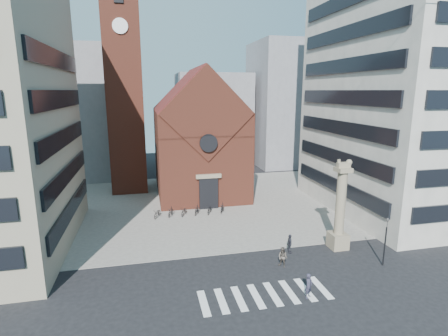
{
  "coord_description": "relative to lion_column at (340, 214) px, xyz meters",
  "views": [
    {
      "loc": [
        -7.49,
        -24.87,
        14.76
      ],
      "look_at": [
        -0.03,
        8.0,
        7.26
      ],
      "focal_mm": 28.0,
      "sensor_mm": 36.0,
      "label": 1
    }
  ],
  "objects": [
    {
      "name": "scooter_4",
      "position": [
        -10.24,
        12.07,
        -2.91
      ],
      "size": [
        1.36,
        2.02,
        1.0
      ],
      "primitive_type": "imported",
      "rotation": [
        0.0,
        0.0,
        -0.4
      ],
      "color": "black",
      "rests_on": "piazza"
    },
    {
      "name": "scooter_5",
      "position": [
        -8.67,
        12.07,
        -2.85
      ],
      "size": [
        1.21,
        1.91,
        1.11
      ],
      "primitive_type": "imported",
      "rotation": [
        0.0,
        0.0,
        -0.4
      ],
      "color": "black",
      "rests_on": "piazza"
    },
    {
      "name": "scooter_3",
      "position": [
        -11.81,
        12.07,
        -2.85
      ],
      "size": [
        1.21,
        1.91,
        1.11
      ],
      "primitive_type": "imported",
      "rotation": [
        0.0,
        0.0,
        -0.4
      ],
      "color": "black",
      "rests_on": "piazza"
    },
    {
      "name": "bg_block_mid",
      "position": [
        -4.01,
        42.0,
        5.54
      ],
      "size": [
        14.0,
        12.0,
        18.0
      ],
      "primitive_type": "cube",
      "color": "gray",
      "rests_on": "ground"
    },
    {
      "name": "pedestrian_2",
      "position": [
        -4.94,
        0.0,
        -2.54
      ],
      "size": [
        0.7,
        1.15,
        1.83
      ],
      "primitive_type": "imported",
      "rotation": [
        0.0,
        0.0,
        1.32
      ],
      "color": "#292A32",
      "rests_on": "ground"
    },
    {
      "name": "campanile",
      "position": [
        -20.01,
        25.0,
        12.28
      ],
      "size": [
        5.5,
        5.5,
        31.2
      ],
      "color": "brown",
      "rests_on": "ground"
    },
    {
      "name": "lion_column",
      "position": [
        0.0,
        0.0,
        0.0
      ],
      "size": [
        1.63,
        1.6,
        8.68
      ],
      "color": "gray",
      "rests_on": "ground"
    },
    {
      "name": "ground",
      "position": [
        -10.01,
        -3.0,
        -3.46
      ],
      "size": [
        120.0,
        120.0,
        0.0
      ],
      "primitive_type": "plane",
      "color": "black",
      "rests_on": "ground"
    },
    {
      "name": "piazza",
      "position": [
        -10.01,
        16.0,
        -3.43
      ],
      "size": [
        46.0,
        30.0,
        0.05
      ],
      "primitive_type": "cube",
      "color": "gray",
      "rests_on": "ground"
    },
    {
      "name": "zebra_crossing",
      "position": [
        -9.46,
        -6.0,
        -3.45
      ],
      "size": [
        10.2,
        3.2,
        0.01
      ],
      "primitive_type": null,
      "color": "white",
      "rests_on": "ground"
    },
    {
      "name": "pedestrian_1",
      "position": [
        -6.57,
        -2.33,
        -2.58
      ],
      "size": [
        1.06,
        1.09,
        1.76
      ],
      "primitive_type": "imported",
      "rotation": [
        0.0,
        0.0,
        -0.89
      ],
      "color": "#544B43",
      "rests_on": "ground"
    },
    {
      "name": "bg_block_right",
      "position": [
        11.99,
        39.0,
        8.54
      ],
      "size": [
        16.0,
        14.0,
        24.0
      ],
      "primitive_type": "cube",
      "color": "gray",
      "rests_on": "ground"
    },
    {
      "name": "church",
      "position": [
        -10.01,
        22.04,
        4.53
      ],
      "size": [
        12.0,
        16.65,
        18.0
      ],
      "color": "brown",
      "rests_on": "ground"
    },
    {
      "name": "bg_block_left",
      "position": [
        -30.01,
        37.0,
        7.54
      ],
      "size": [
        16.0,
        14.0,
        22.0
      ],
      "primitive_type": "cube",
      "color": "gray",
      "rests_on": "ground"
    },
    {
      "name": "traffic_light",
      "position": [
        1.99,
        -4.0,
        -1.17
      ],
      "size": [
        0.13,
        0.16,
        4.3
      ],
      "color": "black",
      "rests_on": "ground"
    },
    {
      "name": "scooter_2",
      "position": [
        -13.39,
        12.07,
        -2.91
      ],
      "size": [
        1.36,
        2.02,
        1.0
      ],
      "primitive_type": "imported",
      "rotation": [
        0.0,
        0.0,
        -0.4
      ],
      "color": "black",
      "rests_on": "piazza"
    },
    {
      "name": "scooter_1",
      "position": [
        -14.96,
        12.07,
        -2.85
      ],
      "size": [
        1.21,
        1.91,
        1.11
      ],
      "primitive_type": "imported",
      "rotation": [
        0.0,
        0.0,
        -0.4
      ],
      "color": "black",
      "rests_on": "piazza"
    },
    {
      "name": "scooter_0",
      "position": [
        -16.53,
        12.07,
        -2.91
      ],
      "size": [
        1.36,
        2.02,
        1.0
      ],
      "primitive_type": "imported",
      "rotation": [
        0.0,
        0.0,
        -0.4
      ],
      "color": "black",
      "rests_on": "piazza"
    },
    {
      "name": "building_right",
      "position": [
        13.99,
        9.0,
        12.54
      ],
      "size": [
        18.0,
        22.0,
        32.0
      ],
      "primitive_type": "cube",
      "color": "beige",
      "rests_on": "ground"
    },
    {
      "name": "pedestrian_0",
      "position": [
        -6.45,
        -6.97,
        -2.52
      ],
      "size": [
        0.82,
        0.75,
        1.87
      ],
      "primitive_type": "imported",
      "rotation": [
        0.0,
        0.0,
        0.59
      ],
      "color": "#2E2C3D",
      "rests_on": "ground"
    }
  ]
}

